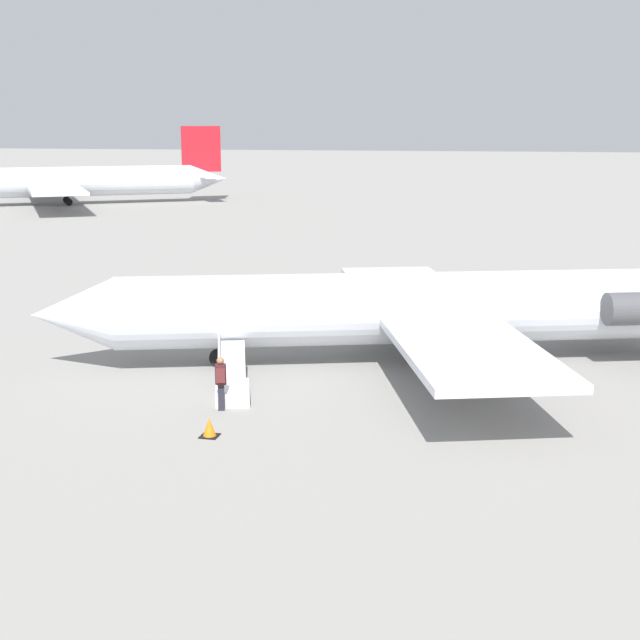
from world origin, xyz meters
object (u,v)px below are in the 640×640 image
(airplane_main, at_px, (427,307))
(airplane_far_right, at_px, (41,182))
(passenger, at_px, (221,380))
(boarding_stairs, at_px, (232,386))

(airplane_main, distance_m, airplane_far_right, 78.02)
(airplane_far_right, relative_size, passenger, 22.59)
(airplane_far_right, height_order, passenger, airplane_far_right)
(airplane_main, relative_size, boarding_stairs, 6.65)
(airplane_far_right, distance_m, passenger, 80.60)
(airplane_far_right, bearing_deg, boarding_stairs, 91.46)
(airplane_far_right, distance_m, boarding_stairs, 79.34)
(airplane_main, xyz_separation_m, boarding_stairs, (5.75, 6.08, -1.76))
(passenger, bearing_deg, airplane_main, -55.58)
(airplane_far_right, bearing_deg, passenger, 90.94)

